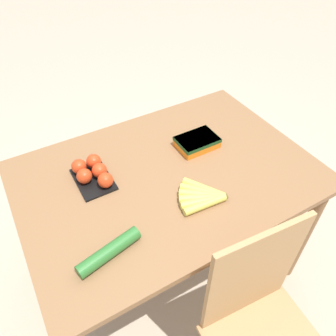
{
  "coord_description": "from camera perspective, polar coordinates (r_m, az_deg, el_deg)",
  "views": [
    {
      "loc": [
        0.53,
        0.9,
        1.8
      ],
      "look_at": [
        0.0,
        0.0,
        0.81
      ],
      "focal_mm": 35.0,
      "sensor_mm": 36.0,
      "label": 1
    }
  ],
  "objects": [
    {
      "name": "ground_plane",
      "position": [
        2.09,
        0.0,
        -16.35
      ],
      "size": [
        12.0,
        12.0,
        0.0
      ],
      "primitive_type": "plane",
      "color": "#B7A88E"
    },
    {
      "name": "chair",
      "position": [
        1.44,
        15.89,
        -25.26
      ],
      "size": [
        0.45,
        0.43,
        0.97
      ],
      "rotation": [
        0.0,
        0.0,
        3.06
      ],
      "color": "tan",
      "rests_on": "ground_plane"
    },
    {
      "name": "carrot_bag",
      "position": [
        1.59,
        5.08,
        4.62
      ],
      "size": [
        0.19,
        0.14,
        0.05
      ],
      "color": "orange",
      "rests_on": "dining_table"
    },
    {
      "name": "banana_bunch",
      "position": [
        1.35,
        6.17,
        -4.93
      ],
      "size": [
        0.2,
        0.19,
        0.03
      ],
      "color": "brown",
      "rests_on": "dining_table"
    },
    {
      "name": "dining_table",
      "position": [
        1.54,
        0.0,
        -3.65
      ],
      "size": [
        1.3,
        0.92,
        0.78
      ],
      "color": "olive",
      "rests_on": "ground_plane"
    },
    {
      "name": "cucumber_near",
      "position": [
        1.2,
        -10.22,
        -14.12
      ],
      "size": [
        0.25,
        0.1,
        0.05
      ],
      "color": "#2D702D",
      "rests_on": "dining_table"
    },
    {
      "name": "tomato_pack",
      "position": [
        1.45,
        -13.02,
        -0.73
      ],
      "size": [
        0.15,
        0.21,
        0.08
      ],
      "color": "black",
      "rests_on": "dining_table"
    }
  ]
}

